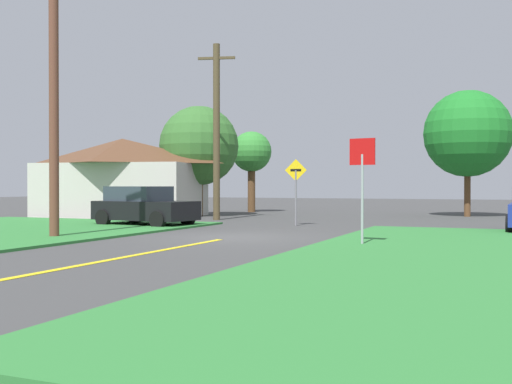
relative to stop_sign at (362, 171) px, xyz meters
name	(u,v)px	position (x,y,z in m)	size (l,w,h in m)	color
ground_plane	(234,237)	(-4.48, 1.43, -2.04)	(120.00, 120.00, 0.00)	#3E3E3E
lane_stripe_center	(67,268)	(-4.48, -6.57, -2.04)	(0.20, 14.00, 0.01)	yellow
stop_sign	(362,171)	(0.00, 0.00, 0.00)	(0.72, 0.13, 2.93)	#9EA0A8
parked_car_near_building	(144,206)	(-10.19, 5.06, -1.24)	(4.34, 2.59, 1.62)	black
utility_pole_near	(54,83)	(-9.45, -1.14, 2.79)	(1.80, 0.30, 9.43)	brown
utility_pole_mid	(217,130)	(-9.36, 10.12, 2.27)	(1.77, 0.58, 8.43)	#4E4129
direction_sign	(296,184)	(-4.46, 7.51, -0.34)	(0.90, 0.15, 2.74)	slate
oak_tree_left	(199,146)	(-12.09, 13.50, 1.78)	(4.33, 4.33, 6.01)	brown
pine_tree_center	(468,134)	(1.54, 18.19, 2.37)	(4.61, 4.61, 6.73)	brown
oak_tree_right	(251,153)	(-11.30, 19.00, 1.65)	(2.52, 2.52, 5.04)	brown
barn	(122,177)	(-15.59, 11.34, 0.04)	(8.80, 6.52, 4.17)	beige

